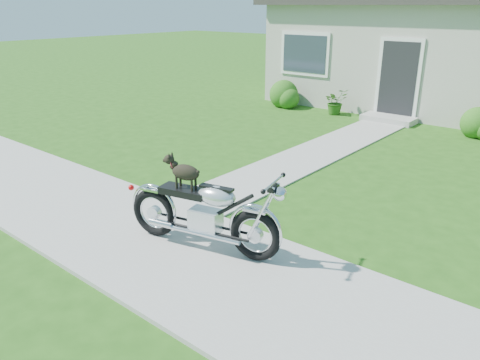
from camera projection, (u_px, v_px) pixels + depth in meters
name	position (u px, v px, depth m)	size (l,w,h in m)	color
ground	(217.00, 268.00, 5.68)	(80.00, 80.00, 0.00)	#235114
sidewalk	(217.00, 267.00, 5.67)	(24.00, 2.20, 0.04)	#9E9B93
walkway	(320.00, 151.00, 10.18)	(1.20, 8.00, 0.03)	#9E9B93
potted_plant_left	(336.00, 102.00, 13.57)	(0.67, 0.58, 0.74)	#295717
motorcycle_with_dog	(204.00, 211.00, 5.92)	(2.19, 0.83, 1.19)	black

